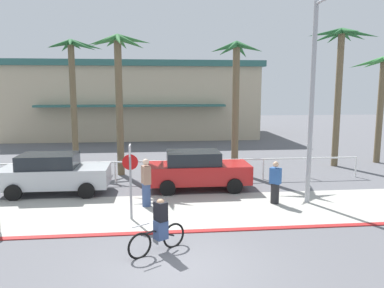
% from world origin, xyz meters
% --- Properties ---
extents(ground_plane, '(80.00, 80.00, 0.00)m').
position_xyz_m(ground_plane, '(0.00, 10.00, 0.00)').
color(ground_plane, '#5B5B60').
extents(sidewalk_strip, '(44.00, 4.00, 0.02)m').
position_xyz_m(sidewalk_strip, '(0.00, 4.20, 0.01)').
color(sidewalk_strip, '#ADAAA0').
rests_on(sidewalk_strip, ground).
extents(curb_paint, '(44.00, 0.24, 0.03)m').
position_xyz_m(curb_paint, '(0.00, 2.20, 0.01)').
color(curb_paint, maroon).
rests_on(curb_paint, ground).
extents(building_backdrop, '(22.08, 12.18, 6.66)m').
position_xyz_m(building_backdrop, '(-2.27, 27.38, 3.35)').
color(building_backdrop, '#BCAD8E').
rests_on(building_backdrop, ground).
extents(rail_fence, '(18.99, 0.08, 1.04)m').
position_xyz_m(rail_fence, '(0.00, 8.50, 0.84)').
color(rail_fence, white).
rests_on(rail_fence, ground).
extents(stop_sign_bike_lane, '(0.52, 0.56, 2.56)m').
position_xyz_m(stop_sign_bike_lane, '(-1.33, 3.48, 1.68)').
color(stop_sign_bike_lane, gray).
rests_on(stop_sign_bike_lane, ground).
extents(streetlight_curb, '(0.24, 2.54, 7.50)m').
position_xyz_m(streetlight_curb, '(5.34, 4.45, 4.28)').
color(streetlight_curb, '#9EA0A5').
rests_on(streetlight_curb, ground).
extents(palm_tree_2, '(3.33, 3.29, 7.17)m').
position_xyz_m(palm_tree_2, '(-5.14, 13.69, 5.59)').
color(palm_tree_2, brown).
rests_on(palm_tree_2, ground).
extents(palm_tree_3, '(3.09, 3.38, 7.02)m').
position_xyz_m(palm_tree_3, '(-2.21, 10.26, 5.42)').
color(palm_tree_3, brown).
rests_on(palm_tree_3, ground).
extents(palm_tree_4, '(2.73, 3.12, 6.74)m').
position_xyz_m(palm_tree_4, '(3.67, 10.14, 4.89)').
color(palm_tree_4, brown).
rests_on(palm_tree_4, ground).
extents(palm_tree_5, '(3.40, 3.63, 7.64)m').
position_xyz_m(palm_tree_5, '(9.69, 11.17, 5.84)').
color(palm_tree_5, brown).
rests_on(palm_tree_5, ground).
extents(palm_tree_6, '(3.11, 3.38, 6.21)m').
position_xyz_m(palm_tree_6, '(12.66, 11.91, 4.72)').
color(palm_tree_6, brown).
rests_on(palm_tree_6, ground).
extents(car_silver_1, '(4.40, 2.02, 1.69)m').
position_xyz_m(car_silver_1, '(-4.73, 7.00, 0.87)').
color(car_silver_1, '#B2B7BC').
rests_on(car_silver_1, ground).
extents(car_red_2, '(4.40, 2.02, 1.69)m').
position_xyz_m(car_red_2, '(1.33, 7.07, 0.87)').
color(car_red_2, red).
rests_on(car_red_2, ground).
extents(cyclist_black_0, '(1.56, 1.05, 1.50)m').
position_xyz_m(cyclist_black_0, '(-0.43, 0.90, 0.69)').
color(cyclist_black_0, black).
rests_on(cyclist_black_0, ground).
extents(pedestrian_0, '(0.41, 0.46, 1.82)m').
position_xyz_m(pedestrian_0, '(-0.85, 4.84, 0.85)').
color(pedestrian_0, '#384C7A').
rests_on(pedestrian_0, ground).
extents(pedestrian_1, '(0.47, 0.46, 1.65)m').
position_xyz_m(pedestrian_1, '(4.05, 4.69, 0.76)').
color(pedestrian_1, '#232326').
rests_on(pedestrian_1, ground).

